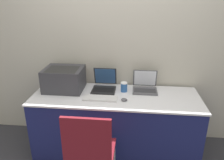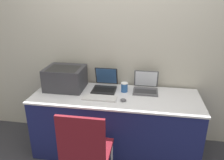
% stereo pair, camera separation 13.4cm
% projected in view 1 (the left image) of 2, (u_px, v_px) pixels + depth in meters
% --- Properties ---
extents(wall_back, '(8.00, 0.05, 2.60)m').
position_uv_depth(wall_back, '(119.00, 43.00, 2.74)').
color(wall_back, '#B7B2A3').
rests_on(wall_back, ground_plane).
extents(table, '(1.96, 0.70, 0.76)m').
position_uv_depth(table, '(116.00, 123.00, 2.70)').
color(table, '#191E51').
rests_on(table, ground_plane).
extents(printer, '(0.47, 0.39, 0.27)m').
position_uv_depth(printer, '(64.00, 78.00, 2.68)').
color(printer, '#333338').
rests_on(printer, table).
extents(laptop_left, '(0.29, 0.33, 0.25)m').
position_uv_depth(laptop_left, '(104.00, 85.00, 2.72)').
color(laptop_left, black).
rests_on(laptop_left, table).
extents(laptop_right, '(0.30, 0.27, 0.24)m').
position_uv_depth(laptop_right, '(145.00, 86.00, 2.69)').
color(laptop_right, '#4C4C51').
rests_on(laptop_right, table).
extents(external_keyboard, '(0.39, 0.15, 0.02)m').
position_uv_depth(external_keyboard, '(100.00, 98.00, 2.47)').
color(external_keyboard, silver).
rests_on(external_keyboard, table).
extents(coffee_cup, '(0.08, 0.08, 0.11)m').
position_uv_depth(coffee_cup, '(124.00, 87.00, 2.65)').
color(coffee_cup, '#285699').
rests_on(coffee_cup, table).
extents(mouse, '(0.07, 0.05, 0.03)m').
position_uv_depth(mouse, '(124.00, 100.00, 2.42)').
color(mouse, '#4C4C51').
rests_on(mouse, table).
extents(chair, '(0.42, 0.46, 0.96)m').
position_uv_depth(chair, '(90.00, 151.00, 1.99)').
color(chair, maroon).
rests_on(chair, ground_plane).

